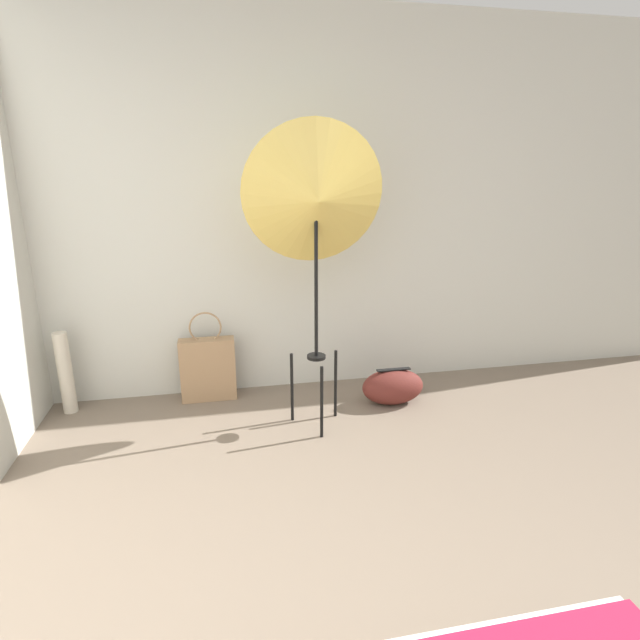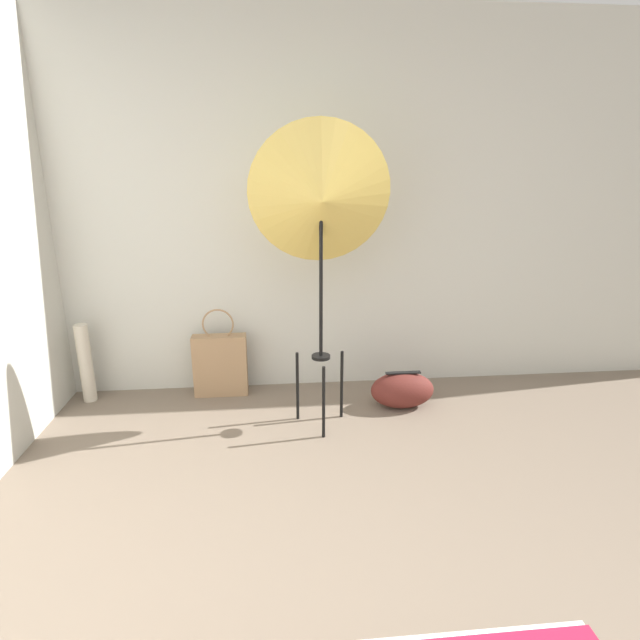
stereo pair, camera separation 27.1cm
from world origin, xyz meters
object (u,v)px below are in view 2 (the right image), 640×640
at_px(photo_umbrella, 321,199).
at_px(duffel_bag, 402,390).
at_px(tote_bag, 220,364).
at_px(paper_roll, 86,363).

distance_m(photo_umbrella, duffel_bag, 1.42).
distance_m(tote_bag, paper_roll, 0.92).
bearing_deg(photo_umbrella, tote_bag, 142.63).
bearing_deg(paper_roll, duffel_bag, -8.13).
bearing_deg(photo_umbrella, paper_roll, 162.59).
height_order(photo_umbrella, paper_roll, photo_umbrella).
bearing_deg(duffel_bag, paper_roll, 171.87).
relative_size(photo_umbrella, paper_roll, 3.30).
distance_m(photo_umbrella, paper_roll, 2.01).
relative_size(tote_bag, duffel_bag, 1.48).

